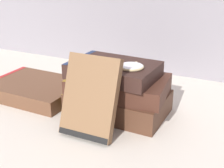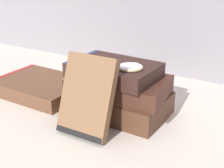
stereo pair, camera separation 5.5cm
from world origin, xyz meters
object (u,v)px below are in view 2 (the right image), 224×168
book_flat_middle (117,85)px  pocket_watch (131,67)px  book_flat_top (112,70)px  book_side_left (39,86)px  book_flat_bottom (117,102)px  book_leaning_front (87,99)px

book_flat_middle → pocket_watch: pocket_watch is taller
book_flat_top → book_side_left: (-0.23, 0.00, -0.09)m
book_flat_bottom → pocket_watch: (0.05, -0.02, 0.10)m
book_flat_middle → pocket_watch: size_ratio=3.96×
book_leaning_front → book_flat_top: bearing=90.7°
book_flat_bottom → book_flat_middle: 0.05m
book_flat_middle → book_flat_top: (-0.01, -0.00, 0.04)m
book_flat_middle → book_side_left: (-0.24, 0.00, -0.05)m
book_side_left → book_flat_middle: bearing=0.9°
book_flat_top → book_leaning_front: (0.00, -0.10, -0.03)m
book_flat_middle → book_leaning_front: bearing=-100.7°
book_flat_bottom → book_flat_top: bearing=-134.2°
book_flat_bottom → book_side_left: bearing=-178.1°
book_flat_middle → book_flat_bottom: bearing=114.8°
book_side_left → pocket_watch: (0.29, -0.02, 0.11)m
book_leaning_front → book_flat_bottom: bearing=86.4°
book_side_left → book_leaning_front: 0.26m
book_flat_top → book_leaning_front: book_leaning_front is taller
book_side_left → pocket_watch: bearing=-2.5°
book_flat_bottom → book_side_left: (-0.24, -0.00, -0.01)m
book_flat_bottom → book_leaning_front: bearing=-92.5°
book_flat_middle → book_side_left: size_ratio=0.97×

